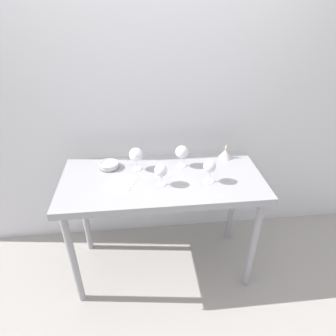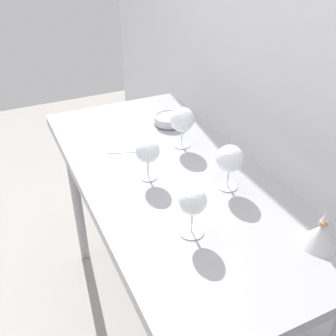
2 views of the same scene
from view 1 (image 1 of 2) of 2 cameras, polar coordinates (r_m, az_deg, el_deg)
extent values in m
plane|color=#9F9A94|center=(2.63, -0.99, -18.33)|extent=(6.00, 6.00, 0.00)
cube|color=silver|center=(2.29, -2.42, 13.51)|extent=(3.80, 0.04, 2.60)
cube|color=#97979C|center=(2.04, -1.21, -2.17)|extent=(1.40, 0.64, 0.04)
cube|color=#97979C|center=(1.78, -0.29, -8.12)|extent=(1.40, 0.01, 0.05)
cylinder|color=#97979C|center=(2.19, -18.13, -16.75)|extent=(0.05, 0.05, 0.86)
cylinder|color=#97979C|center=(2.27, 16.42, -14.33)|extent=(0.05, 0.05, 0.86)
cylinder|color=#97979C|center=(2.56, -16.19, -8.09)|extent=(0.05, 0.05, 0.86)
cylinder|color=#97979C|center=(2.62, 12.54, -6.34)|extent=(0.05, 0.05, 0.86)
cylinder|color=white|center=(1.94, -1.35, -3.21)|extent=(0.06, 0.06, 0.00)
cylinder|color=white|center=(1.92, -1.37, -2.29)|extent=(0.01, 0.01, 0.07)
sphere|color=white|center=(1.88, -1.39, -0.46)|extent=(0.09, 0.09, 0.09)
cylinder|color=maroon|center=(1.89, -1.39, -0.85)|extent=(0.06, 0.06, 0.02)
cylinder|color=white|center=(2.12, -6.11, -0.15)|extent=(0.06, 0.06, 0.00)
cylinder|color=white|center=(2.10, -6.17, 0.74)|extent=(0.01, 0.01, 0.07)
sphere|color=white|center=(2.06, -6.30, 2.62)|extent=(0.10, 0.10, 0.10)
cylinder|color=maroon|center=(2.07, -6.27, 2.20)|extent=(0.07, 0.07, 0.03)
cylinder|color=white|center=(2.15, 2.65, 0.51)|extent=(0.07, 0.07, 0.00)
cylinder|color=white|center=(2.13, 2.67, 1.39)|extent=(0.01, 0.01, 0.07)
sphere|color=white|center=(2.09, 2.72, 3.18)|extent=(0.09, 0.09, 0.09)
cylinder|color=#5F0C17|center=(2.10, 2.71, 2.79)|extent=(0.07, 0.07, 0.02)
cylinder|color=white|center=(1.99, 7.95, -2.56)|extent=(0.08, 0.08, 0.00)
cylinder|color=white|center=(1.97, 8.04, -1.55)|extent=(0.01, 0.01, 0.08)
sphere|color=white|center=(1.93, 8.21, 0.32)|extent=(0.08, 0.08, 0.08)
cylinder|color=maroon|center=(1.94, 8.17, -0.04)|extent=(0.06, 0.06, 0.02)
cube|color=white|center=(1.98, -9.28, -2.92)|extent=(0.24, 0.26, 0.00)
cylinder|color=#4C4C4C|center=(2.17, -11.41, 0.13)|extent=(0.14, 0.14, 0.01)
cylinder|color=#B7B7BC|center=(2.16, -11.46, 0.55)|extent=(0.13, 0.13, 0.03)
torus|color=#B7B7BC|center=(2.15, -11.50, 0.90)|extent=(0.14, 0.14, 0.01)
cone|color=silver|center=(2.28, 11.24, 2.81)|extent=(0.11, 0.11, 0.07)
cylinder|color=#C17F4C|center=(2.26, 11.35, 3.76)|extent=(0.02, 0.02, 0.01)
cone|color=silver|center=(2.25, 11.42, 4.34)|extent=(0.02, 0.02, 0.04)
camera|label=2|loc=(1.71, 41.34, 13.77)|focal=42.34mm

